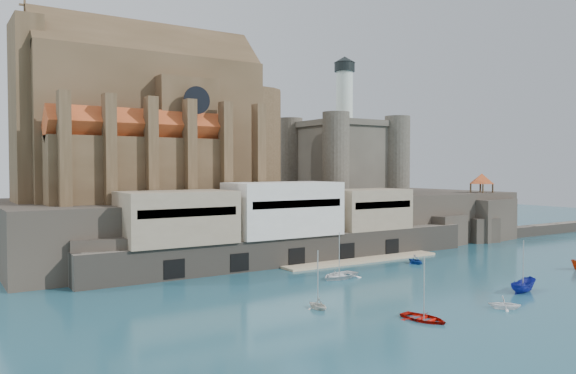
% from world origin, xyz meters
% --- Properties ---
extents(ground, '(300.00, 300.00, 0.00)m').
position_xyz_m(ground, '(0.00, 0.00, 0.00)').
color(ground, '#1B4B5C').
rests_on(ground, ground).
extents(promontory, '(100.00, 36.00, 10.00)m').
position_xyz_m(promontory, '(-0.19, 39.37, 4.92)').
color(promontory, '#2A241F').
rests_on(promontory, ground).
extents(quay, '(70.00, 12.00, 13.05)m').
position_xyz_m(quay, '(-10.19, 23.07, 6.07)').
color(quay, '#62594E').
rests_on(quay, ground).
extents(church, '(47.00, 25.93, 30.51)m').
position_xyz_m(church, '(-24.13, 41.85, 22.13)').
color(church, '#4C3923').
rests_on(church, promontory).
extents(castle_keep, '(21.20, 21.20, 29.30)m').
position_xyz_m(castle_keep, '(16.08, 41.08, 18.31)').
color(castle_keep, '#454036').
rests_on(castle_keep, promontory).
extents(rock_outcrop, '(14.50, 10.50, 8.70)m').
position_xyz_m(rock_outcrop, '(42.00, 25.84, 4.02)').
color(rock_outcrop, '#2A241F').
rests_on(rock_outcrop, ground).
extents(pavilion, '(6.40, 6.40, 5.40)m').
position_xyz_m(pavilion, '(42.00, 26.00, 12.73)').
color(pavilion, '#4C3923').
rests_on(pavilion, rock_outcrop).
extents(breakwater, '(40.00, 3.00, 2.40)m').
position_xyz_m(breakwater, '(66.00, 24.00, 0.00)').
color(breakwater, '#62594E').
rests_on(breakwater, ground).
extents(boat_0, '(3.75, 1.61, 5.08)m').
position_xyz_m(boat_0, '(-16.18, -12.91, 0.00)').
color(boat_0, '#B90B03').
rests_on(boat_0, ground).
extents(boat_1, '(3.33, 3.26, 3.36)m').
position_xyz_m(boat_1, '(-5.38, -14.43, 0.00)').
color(boat_1, white).
rests_on(boat_1, ground).
extents(boat_2, '(2.28, 2.24, 5.08)m').
position_xyz_m(boat_2, '(3.70, -10.42, 0.00)').
color(boat_2, navy).
rests_on(boat_2, ground).
extents(boat_4, '(2.69, 1.68, 3.08)m').
position_xyz_m(boat_4, '(-22.50, -3.43, 0.00)').
color(boat_4, beige).
rests_on(boat_4, ground).
extents(boat_6, '(2.46, 4.84, 6.51)m').
position_xyz_m(boat_6, '(-9.96, 8.86, 0.00)').
color(boat_6, white).
rests_on(boat_6, ground).
extents(boat_7, '(3.15, 2.19, 3.38)m').
position_xyz_m(boat_7, '(7.45, 11.45, 0.00)').
color(boat_7, navy).
rests_on(boat_7, ground).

